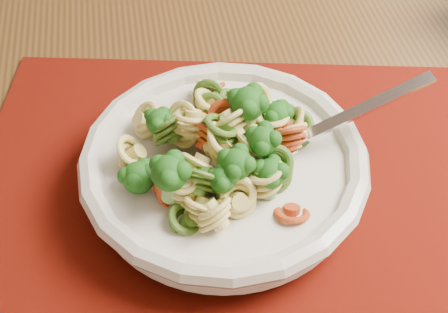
# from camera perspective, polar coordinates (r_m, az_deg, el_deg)

# --- Properties ---
(dining_table) EXTENTS (1.76, 1.50, 0.70)m
(dining_table) POSITION_cam_1_polar(r_m,az_deg,el_deg) (0.66, 5.25, -1.21)
(dining_table) COLOR #553618
(dining_table) RESTS_ON ground
(placemat) EXTENTS (0.52, 0.44, 0.00)m
(placemat) POSITION_cam_1_polar(r_m,az_deg,el_deg) (0.53, 0.89, -3.59)
(placemat) COLOR #591103
(placemat) RESTS_ON dining_table
(pasta_bowl) EXTENTS (0.24, 0.24, 0.05)m
(pasta_bowl) POSITION_cam_1_polar(r_m,az_deg,el_deg) (0.51, -0.00, -0.90)
(pasta_bowl) COLOR beige
(pasta_bowl) RESTS_ON placemat
(pasta_broccoli_heap) EXTENTS (0.20, 0.20, 0.06)m
(pasta_broccoli_heap) POSITION_cam_1_polar(r_m,az_deg,el_deg) (0.50, 0.00, 0.47)
(pasta_broccoli_heap) COLOR tan
(pasta_broccoli_heap) RESTS_ON pasta_bowl
(fork) EXTENTS (0.17, 0.12, 0.08)m
(fork) POSITION_cam_1_polar(r_m,az_deg,el_deg) (0.50, 4.96, 0.69)
(fork) COLOR silver
(fork) RESTS_ON pasta_bowl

